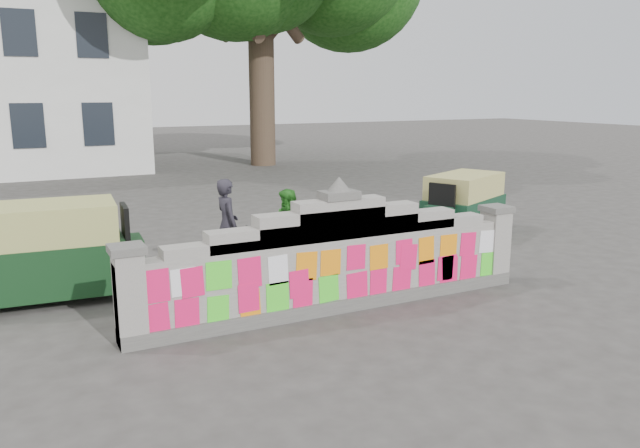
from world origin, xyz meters
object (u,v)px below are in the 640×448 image
(cyclist_bike, at_px, (228,257))
(cyclist_rider, at_px, (228,239))
(pedestrian, at_px, (289,229))
(rickshaw_left, at_px, (49,250))
(rickshaw_right, at_px, (463,203))

(cyclist_bike, distance_m, cyclist_rider, 0.32)
(cyclist_bike, height_order, pedestrian, pedestrian)
(cyclist_rider, relative_size, rickshaw_left, 0.55)
(cyclist_bike, xyz_separation_m, rickshaw_right, (6.02, 1.21, 0.25))
(cyclist_bike, xyz_separation_m, cyclist_rider, (0.00, -0.00, 0.32))
(rickshaw_left, bearing_deg, cyclist_rider, -5.07)
(rickshaw_left, relative_size, rickshaw_right, 1.11)
(cyclist_rider, xyz_separation_m, pedestrian, (1.30, 0.37, -0.04))
(cyclist_bike, relative_size, pedestrian, 1.18)
(pedestrian, bearing_deg, rickshaw_left, -116.29)
(rickshaw_left, height_order, rickshaw_right, rickshaw_left)
(rickshaw_right, bearing_deg, cyclist_rider, -13.49)
(pedestrian, xyz_separation_m, rickshaw_right, (4.73, 0.84, -0.03))
(pedestrian, relative_size, rickshaw_left, 0.53)
(cyclist_bike, xyz_separation_m, rickshaw_left, (-2.75, 0.45, 0.33))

